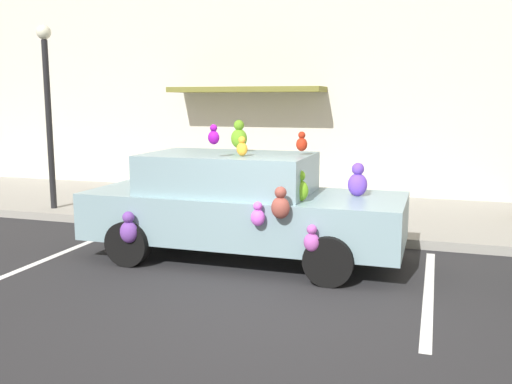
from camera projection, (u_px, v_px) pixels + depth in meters
ground_plane at (262, 303)px, 6.49m from camera, size 60.00×60.00×0.00m
sidewalk at (337, 214)px, 11.18m from camera, size 24.00×4.00×0.15m
storefront_building at (355, 60)px, 12.70m from camera, size 24.00×1.25×6.40m
parking_stripe_front at (429, 291)px, 6.88m from camera, size 0.12×3.60×0.01m
parking_stripe_rear at (57, 255)px, 8.51m from camera, size 0.12×3.60×0.01m
plush_covered_car at (240, 205)px, 8.22m from camera, size 4.59×2.02×2.02m
teddy_bear_on_sidewalk at (244, 200)px, 10.38m from camera, size 0.38×0.32×0.72m
street_lamp_post at (48, 97)px, 11.06m from camera, size 0.28×0.28×3.59m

